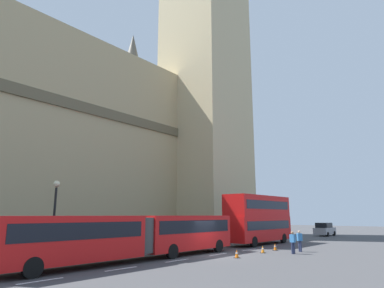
{
  "coord_description": "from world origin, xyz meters",
  "views": [
    {
      "loc": [
        -21.35,
        -15.82,
        2.94
      ],
      "look_at": [
        3.24,
        4.78,
        9.66
      ],
      "focal_mm": 31.8,
      "sensor_mm": 36.0,
      "label": 1
    }
  ],
  "objects_px": {
    "pedestrian_near_cones": "(293,242)",
    "traffic_cone_west": "(237,254)",
    "sedan_lead": "(325,229)",
    "street_lamp": "(54,213)",
    "traffic_cone_east": "(275,247)",
    "articulated_bus": "(137,233)",
    "pedestrian_by_kerb": "(300,240)",
    "traffic_cone_middle": "(263,249)",
    "double_decker_bus": "(259,217)"
  },
  "relations": [
    {
      "from": "pedestrian_near_cones",
      "to": "traffic_cone_west",
      "type": "bearing_deg",
      "value": 158.35
    },
    {
      "from": "sedan_lead",
      "to": "street_lamp",
      "type": "height_order",
      "value": "street_lamp"
    },
    {
      "from": "traffic_cone_east",
      "to": "street_lamp",
      "type": "distance_m",
      "value": 17.87
    },
    {
      "from": "articulated_bus",
      "to": "traffic_cone_east",
      "type": "relative_size",
      "value": 31.75
    },
    {
      "from": "sedan_lead",
      "to": "pedestrian_by_kerb",
      "type": "xyz_separation_m",
      "value": [
        -23.19,
        -5.97,
        -0.0
      ]
    },
    {
      "from": "traffic_cone_east",
      "to": "pedestrian_by_kerb",
      "type": "bearing_deg",
      "value": -80.85
    },
    {
      "from": "articulated_bus",
      "to": "sedan_lead",
      "type": "relative_size",
      "value": 4.18
    },
    {
      "from": "traffic_cone_middle",
      "to": "street_lamp",
      "type": "bearing_deg",
      "value": 146.56
    },
    {
      "from": "traffic_cone_west",
      "to": "traffic_cone_east",
      "type": "height_order",
      "value": "same"
    },
    {
      "from": "articulated_bus",
      "to": "traffic_cone_middle",
      "type": "bearing_deg",
      "value": -23.39
    },
    {
      "from": "double_decker_bus",
      "to": "pedestrian_near_cones",
      "type": "relative_size",
      "value": 5.8
    },
    {
      "from": "articulated_bus",
      "to": "traffic_cone_middle",
      "type": "xyz_separation_m",
      "value": [
        9.51,
        -4.11,
        -1.46
      ]
    },
    {
      "from": "traffic_cone_east",
      "to": "pedestrian_near_cones",
      "type": "bearing_deg",
      "value": -123.39
    },
    {
      "from": "street_lamp",
      "to": "pedestrian_near_cones",
      "type": "relative_size",
      "value": 3.12
    },
    {
      "from": "double_decker_bus",
      "to": "pedestrian_by_kerb",
      "type": "bearing_deg",
      "value": -124.68
    },
    {
      "from": "traffic_cone_west",
      "to": "traffic_cone_east",
      "type": "relative_size",
      "value": 1.0
    },
    {
      "from": "traffic_cone_middle",
      "to": "street_lamp",
      "type": "height_order",
      "value": "street_lamp"
    },
    {
      "from": "articulated_bus",
      "to": "pedestrian_by_kerb",
      "type": "bearing_deg",
      "value": -26.11
    },
    {
      "from": "sedan_lead",
      "to": "traffic_cone_east",
      "type": "distance_m",
      "value": 23.85
    },
    {
      "from": "double_decker_bus",
      "to": "articulated_bus",
      "type": "bearing_deg",
      "value": -179.99
    },
    {
      "from": "traffic_cone_east",
      "to": "pedestrian_near_cones",
      "type": "xyz_separation_m",
      "value": [
        -1.5,
        -2.27,
        0.63
      ]
    },
    {
      "from": "sedan_lead",
      "to": "traffic_cone_west",
      "type": "height_order",
      "value": "sedan_lead"
    },
    {
      "from": "pedestrian_by_kerb",
      "to": "pedestrian_near_cones",
      "type": "bearing_deg",
      "value": -173.6
    },
    {
      "from": "articulated_bus",
      "to": "traffic_cone_west",
      "type": "distance_m",
      "value": 7.09
    },
    {
      "from": "double_decker_bus",
      "to": "traffic_cone_middle",
      "type": "xyz_separation_m",
      "value": [
        -6.94,
        -4.11,
        -2.43
      ]
    },
    {
      "from": "sedan_lead",
      "to": "street_lamp",
      "type": "bearing_deg",
      "value": 173.34
    },
    {
      "from": "articulated_bus",
      "to": "pedestrian_near_cones",
      "type": "relative_size",
      "value": 10.89
    },
    {
      "from": "articulated_bus",
      "to": "sedan_lead",
      "type": "xyz_separation_m",
      "value": [
        35.47,
        -0.05,
        -0.83
      ]
    },
    {
      "from": "sedan_lead",
      "to": "pedestrian_near_cones",
      "type": "xyz_separation_m",
      "value": [
        -25.02,
        -6.17,
        -0.0
      ]
    },
    {
      "from": "street_lamp",
      "to": "double_decker_bus",
      "type": "bearing_deg",
      "value": -12.7
    },
    {
      "from": "traffic_cone_west",
      "to": "sedan_lead",
      "type": "bearing_deg",
      "value": 7.97
    },
    {
      "from": "traffic_cone_east",
      "to": "pedestrian_by_kerb",
      "type": "distance_m",
      "value": 2.18
    },
    {
      "from": "double_decker_bus",
      "to": "street_lamp",
      "type": "xyz_separation_m",
      "value": [
        -19.99,
        4.5,
        0.35
      ]
    },
    {
      "from": "traffic_cone_middle",
      "to": "traffic_cone_east",
      "type": "bearing_deg",
      "value": 3.71
    },
    {
      "from": "articulated_bus",
      "to": "traffic_cone_middle",
      "type": "height_order",
      "value": "articulated_bus"
    },
    {
      "from": "street_lamp",
      "to": "articulated_bus",
      "type": "bearing_deg",
      "value": -51.79
    },
    {
      "from": "traffic_cone_west",
      "to": "pedestrian_near_cones",
      "type": "relative_size",
      "value": 0.34
    },
    {
      "from": "sedan_lead",
      "to": "traffic_cone_middle",
      "type": "xyz_separation_m",
      "value": [
        -25.96,
        -4.06,
        -0.63
      ]
    },
    {
      "from": "double_decker_bus",
      "to": "sedan_lead",
      "type": "relative_size",
      "value": 2.23
    },
    {
      "from": "articulated_bus",
      "to": "traffic_cone_west",
      "type": "xyz_separation_m",
      "value": [
        5.48,
        -4.25,
        -1.46
      ]
    },
    {
      "from": "pedestrian_near_cones",
      "to": "street_lamp",
      "type": "bearing_deg",
      "value": 142.53
    },
    {
      "from": "traffic_cone_middle",
      "to": "pedestrian_near_cones",
      "type": "bearing_deg",
      "value": -65.91
    },
    {
      "from": "articulated_bus",
      "to": "sedan_lead",
      "type": "distance_m",
      "value": 35.48
    },
    {
      "from": "traffic_cone_west",
      "to": "street_lamp",
      "type": "distance_m",
      "value": 12.88
    },
    {
      "from": "traffic_cone_east",
      "to": "double_decker_bus",
      "type": "bearing_deg",
      "value": 41.33
    },
    {
      "from": "articulated_bus",
      "to": "traffic_cone_east",
      "type": "height_order",
      "value": "articulated_bus"
    },
    {
      "from": "traffic_cone_west",
      "to": "pedestrian_by_kerb",
      "type": "relative_size",
      "value": 0.34
    },
    {
      "from": "articulated_bus",
      "to": "traffic_cone_middle",
      "type": "distance_m",
      "value": 10.46
    },
    {
      "from": "double_decker_bus",
      "to": "traffic_cone_west",
      "type": "height_order",
      "value": "double_decker_bus"
    },
    {
      "from": "articulated_bus",
      "to": "traffic_cone_west",
      "type": "bearing_deg",
      "value": -37.79
    }
  ]
}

